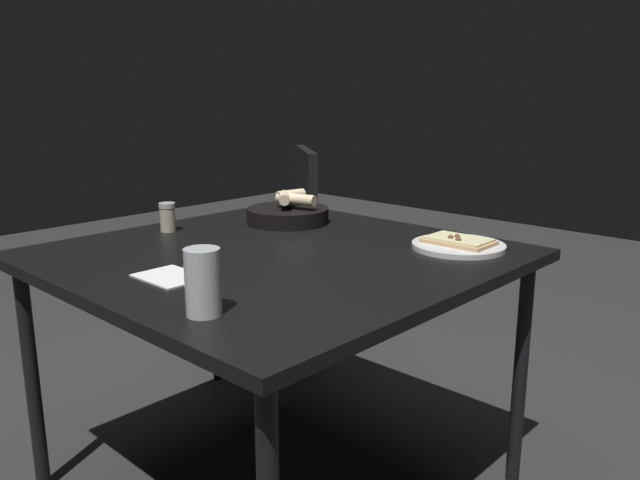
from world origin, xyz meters
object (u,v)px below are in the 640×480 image
object	(u,v)px
dining_table	(277,270)
pepper_shaker	(168,219)
chair_near	(279,243)
bread_basket	(288,213)
pizza_plate	(458,244)
beer_glass	(203,286)

from	to	relation	value
dining_table	pepper_shaker	distance (m)	0.44
dining_table	chair_near	size ratio (longest dim) A/B	1.23
bread_basket	pizza_plate	bearing A→B (deg)	-172.29
beer_glass	chair_near	xyz separation A→B (m)	(0.93, -1.07, -0.26)
beer_glass	chair_near	size ratio (longest dim) A/B	0.15
dining_table	bread_basket	bearing A→B (deg)	-48.80
pizza_plate	pepper_shaker	bearing A→B (deg)	28.82
pizza_plate	pepper_shaker	size ratio (longest dim) A/B	2.87
dining_table	pizza_plate	bearing A→B (deg)	-133.39
beer_glass	dining_table	bearing A→B (deg)	-59.10
pizza_plate	pepper_shaker	distance (m)	0.88
pizza_plate	dining_table	bearing A→B (deg)	46.61
pepper_shaker	chair_near	bearing A→B (deg)	-70.91
pizza_plate	chair_near	xyz separation A→B (m)	(1.01, -0.27, -0.21)
bread_basket	pepper_shaker	distance (m)	0.39
beer_glass	chair_near	bearing A→B (deg)	-49.12
dining_table	pepper_shaker	xyz separation A→B (m)	(0.42, 0.06, 0.09)
dining_table	pepper_shaker	bearing A→B (deg)	7.97
dining_table	beer_glass	xyz separation A→B (m)	(-0.26, 0.44, 0.11)
beer_glass	pepper_shaker	xyz separation A→B (m)	(0.69, -0.38, -0.02)
dining_table	bread_basket	world-z (taller)	bread_basket
dining_table	pizza_plate	world-z (taller)	pizza_plate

